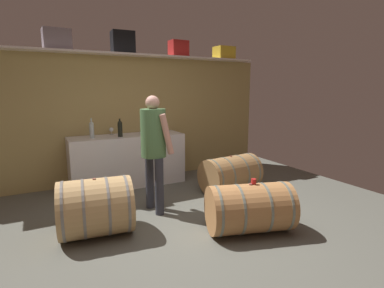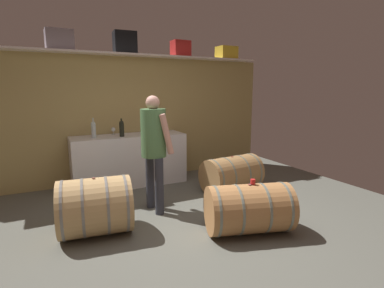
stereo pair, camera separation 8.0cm
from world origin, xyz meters
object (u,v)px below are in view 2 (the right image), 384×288
at_px(toolcase_grey, 59,40).
at_px(wine_bottle_dark, 122,128).
at_px(tasting_cup, 253,182).
at_px(toolcase_black, 125,43).
at_px(wine_bottle_clear, 94,129).
at_px(wine_barrel_far, 95,206).
at_px(wine_barrel_flank, 232,174).
at_px(toolcase_red, 181,49).
at_px(wine_barrel_near, 249,209).
at_px(toolcase_yellow, 226,53).
at_px(wine_bottle_amber, 147,127).
at_px(wine_glass, 113,130).
at_px(work_cabinet, 130,160).
at_px(winemaker_pouring, 154,142).

bearing_deg(toolcase_grey, wine_bottle_dark, -25.21).
bearing_deg(tasting_cup, wine_bottle_dark, 112.49).
distance_m(toolcase_grey, toolcase_black, 1.01).
relative_size(toolcase_black, wine_bottle_clear, 1.15).
bearing_deg(toolcase_black, wine_barrel_far, -112.92).
xyz_separation_m(wine_barrel_far, wine_barrel_flank, (2.21, 0.54, -0.04)).
xyz_separation_m(toolcase_red, wine_barrel_near, (-0.32, -2.59, -2.08)).
xyz_separation_m(toolcase_grey, tasting_cup, (1.76, -2.59, -1.78)).
distance_m(toolcase_yellow, wine_bottle_amber, 2.27).
relative_size(wine_bottle_clear, tasting_cup, 5.55).
bearing_deg(wine_barrel_flank, wine_bottle_amber, 133.03).
height_order(wine_bottle_dark, wine_glass, wine_bottle_dark).
bearing_deg(wine_barrel_far, toolcase_black, 71.59).
height_order(toolcase_grey, wine_barrel_flank, toolcase_grey).
distance_m(work_cabinet, wine_barrel_flank, 1.77).
bearing_deg(wine_bottle_dark, toolcase_red, 14.85).
bearing_deg(wine_bottle_dark, wine_barrel_near, -68.43).
bearing_deg(winemaker_pouring, work_cabinet, 173.53).
distance_m(toolcase_red, winemaker_pouring, 2.33).
distance_m(wine_barrel_far, winemaker_pouring, 1.10).
distance_m(wine_bottle_clear, wine_bottle_dark, 0.44).
bearing_deg(winemaker_pouring, wine_bottle_dark, -179.78).
distance_m(wine_glass, wine_barrel_near, 2.83).
relative_size(toolcase_red, wine_barrel_flank, 0.33).
bearing_deg(wine_barrel_near, toolcase_yellow, 79.80).
relative_size(toolcase_grey, toolcase_red, 1.23).
distance_m(wine_barrel_flank, tasting_cup, 1.44).
bearing_deg(tasting_cup, work_cabinet, 108.60).
xyz_separation_m(toolcase_red, wine_bottle_clear, (-1.65, -0.25, -1.36)).
height_order(wine_bottle_dark, wine_barrel_flank, wine_bottle_dark).
xyz_separation_m(wine_bottle_dark, wine_barrel_near, (0.90, -2.27, -0.72)).
bearing_deg(toolcase_black, toolcase_red, 2.37).
height_order(toolcase_black, wine_bottle_dark, toolcase_black).
height_order(toolcase_grey, winemaker_pouring, toolcase_grey).
relative_size(wine_bottle_dark, wine_barrel_near, 0.28).
distance_m(toolcase_grey, wine_bottle_dark, 1.64).
height_order(wine_bottle_amber, wine_barrel_near, wine_bottle_amber).
distance_m(wine_bottle_clear, wine_barrel_near, 2.79).
height_order(wine_bottle_amber, winemaker_pouring, winemaker_pouring).
relative_size(wine_bottle_dark, winemaker_pouring, 0.19).
bearing_deg(wine_barrel_flank, work_cabinet, 134.45).
relative_size(wine_bottle_clear, wine_barrel_near, 0.30).
bearing_deg(wine_barrel_near, toolcase_black, 122.01).
bearing_deg(wine_bottle_clear, toolcase_grey, 147.86).
bearing_deg(winemaker_pouring, tasting_cup, 29.43).
bearing_deg(wine_glass, toolcase_black, 2.48).
bearing_deg(wine_bottle_clear, toolcase_red, 8.48).
bearing_deg(wine_glass, work_cabinet, -43.37).
bearing_deg(wine_bottle_clear, winemaker_pouring, -65.31).
bearing_deg(wine_bottle_clear, wine_barrel_flank, -28.65).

